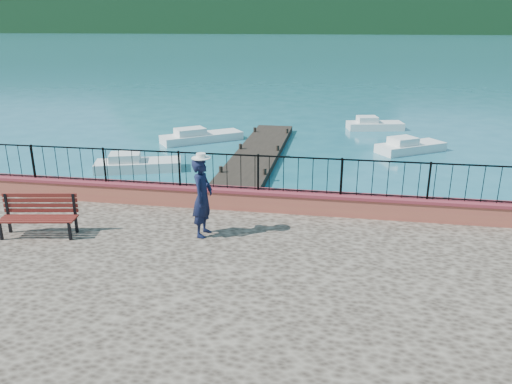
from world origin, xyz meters
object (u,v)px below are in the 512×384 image
(boat_4, at_px, (375,123))
(boat_3, at_px, (202,134))
(boat_0, at_px, (138,161))
(boat_2, at_px, (411,144))
(park_bench, at_px, (39,224))
(person, at_px, (202,197))

(boat_4, bearing_deg, boat_3, -164.51)
(boat_3, height_order, boat_4, same)
(boat_0, xyz_separation_m, boat_2, (12.00, 5.38, 0.00))
(park_bench, distance_m, boat_2, 18.29)
(boat_2, height_order, boat_3, same)
(boat_0, relative_size, boat_3, 0.83)
(boat_3, xyz_separation_m, boat_4, (9.34, 4.89, 0.00))
(park_bench, distance_m, boat_4, 22.22)
(boat_4, bearing_deg, person, -116.82)
(park_bench, relative_size, boat_3, 0.43)
(boat_0, xyz_separation_m, boat_3, (1.20, 5.82, 0.00))
(boat_0, height_order, boat_3, same)
(boat_0, distance_m, boat_3, 5.94)
(boat_2, xyz_separation_m, boat_4, (-1.46, 5.33, 0.00))
(person, xyz_separation_m, boat_3, (-4.21, 14.69, -1.76))
(person, distance_m, boat_4, 20.32)
(park_bench, bearing_deg, boat_3, 81.47)
(boat_2, bearing_deg, park_bench, -159.02)
(boat_0, relative_size, boat_4, 1.12)
(boat_4, bearing_deg, park_bench, -126.05)
(person, relative_size, boat_0, 0.53)
(person, relative_size, boat_2, 0.55)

